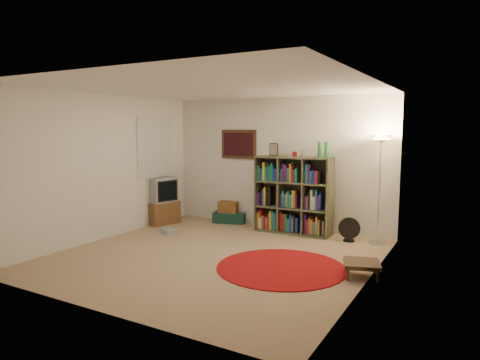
% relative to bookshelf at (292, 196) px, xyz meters
% --- Properties ---
extents(room, '(4.54, 4.54, 2.54)m').
position_rel_bookshelf_xyz_m(room, '(-0.49, -1.89, 0.58)').
color(room, '#9F7E5D').
rests_on(room, ground).
extents(bookshelf, '(1.41, 0.42, 1.69)m').
position_rel_bookshelf_xyz_m(bookshelf, '(0.00, 0.00, 0.00)').
color(bookshelf, '#4B4B32').
rests_on(bookshelf, ground).
extents(floor_lamp, '(0.42, 0.42, 1.80)m').
position_rel_bookshelf_xyz_m(floor_lamp, '(1.54, -0.02, 0.82)').
color(floor_lamp, silver).
rests_on(floor_lamp, ground).
extents(floor_fan, '(0.37, 0.24, 0.41)m').
position_rel_bookshelf_xyz_m(floor_fan, '(1.09, -0.10, -0.47)').
color(floor_fan, black).
rests_on(floor_fan, ground).
extents(tv_stand, '(0.60, 0.73, 0.93)m').
position_rel_bookshelf_xyz_m(tv_stand, '(-2.61, -0.56, -0.23)').
color(tv_stand, brown).
rests_on(tv_stand, ground).
extents(dvd_box, '(0.34, 0.32, 0.09)m').
position_rel_bookshelf_xyz_m(dvd_box, '(-1.92, -1.19, -0.63)').
color(dvd_box, gray).
rests_on(dvd_box, ground).
extents(suitcase, '(0.74, 0.59, 0.21)m').
position_rel_bookshelf_xyz_m(suitcase, '(-1.45, 0.22, -0.58)').
color(suitcase, '#13352B').
rests_on(suitcase, ground).
extents(wicker_basket, '(0.44, 0.36, 0.22)m').
position_rel_bookshelf_xyz_m(wicker_basket, '(-1.47, 0.19, -0.36)').
color(wicker_basket, brown).
rests_on(wicker_basket, suitcase).
extents(duffel_bag, '(0.42, 0.39, 0.24)m').
position_rel_bookshelf_xyz_m(duffel_bag, '(-0.48, 0.31, -0.56)').
color(duffel_bag, black).
rests_on(duffel_bag, ground).
extents(paper_towel, '(0.13, 0.13, 0.24)m').
position_rel_bookshelf_xyz_m(paper_towel, '(-0.59, -0.09, -0.56)').
color(paper_towel, silver).
rests_on(paper_towel, ground).
extents(red_rug, '(1.78, 1.78, 0.02)m').
position_rel_bookshelf_xyz_m(red_rug, '(0.66, -1.96, -0.67)').
color(red_rug, maroon).
rests_on(red_rug, ground).
extents(side_table, '(0.56, 0.56, 0.21)m').
position_rel_bookshelf_xyz_m(side_table, '(1.71, -1.77, -0.51)').
color(side_table, '#362213').
rests_on(side_table, ground).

